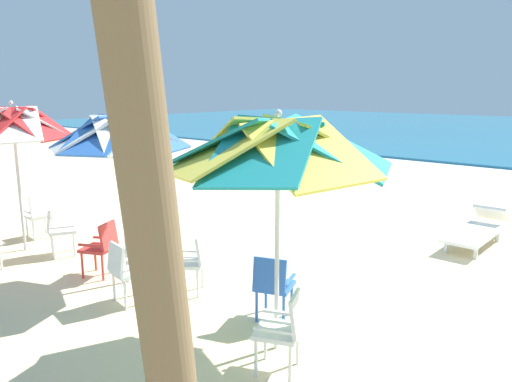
{
  "coord_description": "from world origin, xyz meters",
  "views": [
    {
      "loc": [
        3.13,
        -6.79,
        2.87
      ],
      "look_at": [
        -2.63,
        0.05,
        1.0
      ],
      "focal_mm": 34.35,
      "sensor_mm": 36.0,
      "label": 1
    }
  ],
  "objects_px": {
    "plastic_chair_3": "(192,259)",
    "plastic_chair_0": "(273,283)",
    "plastic_chair_6": "(40,213)",
    "plastic_chair_1": "(284,327)",
    "plastic_chair_7": "(58,228)",
    "beach_umbrella_1": "(120,134)",
    "plastic_chair_2": "(102,245)",
    "beach_umbrella_0": "(278,147)",
    "sun_lounger_1": "(477,230)",
    "beach_umbrella_2": "(13,125)",
    "plastic_chair_4": "(126,269)"
  },
  "relations": [
    {
      "from": "plastic_chair_3",
      "to": "plastic_chair_7",
      "type": "height_order",
      "value": "same"
    },
    {
      "from": "plastic_chair_0",
      "to": "plastic_chair_4",
      "type": "height_order",
      "value": "same"
    },
    {
      "from": "beach_umbrella_0",
      "to": "beach_umbrella_2",
      "type": "bearing_deg",
      "value": -177.73
    },
    {
      "from": "plastic_chair_6",
      "to": "sun_lounger_1",
      "type": "bearing_deg",
      "value": 37.28
    },
    {
      "from": "plastic_chair_4",
      "to": "plastic_chair_7",
      "type": "distance_m",
      "value": 2.63
    },
    {
      "from": "sun_lounger_1",
      "to": "plastic_chair_0",
      "type": "bearing_deg",
      "value": -101.75
    },
    {
      "from": "plastic_chair_3",
      "to": "plastic_chair_0",
      "type": "bearing_deg",
      "value": 1.89
    },
    {
      "from": "plastic_chair_4",
      "to": "sun_lounger_1",
      "type": "relative_size",
      "value": 0.4
    },
    {
      "from": "plastic_chair_1",
      "to": "plastic_chair_3",
      "type": "xyz_separation_m",
      "value": [
        -2.21,
        0.77,
        0.0
      ]
    },
    {
      "from": "beach_umbrella_2",
      "to": "plastic_chair_7",
      "type": "height_order",
      "value": "beach_umbrella_2"
    },
    {
      "from": "beach_umbrella_0",
      "to": "plastic_chair_6",
      "type": "xyz_separation_m",
      "value": [
        -6.08,
        0.33,
        -1.79
      ]
    },
    {
      "from": "plastic_chair_3",
      "to": "sun_lounger_1",
      "type": "height_order",
      "value": "plastic_chair_3"
    },
    {
      "from": "beach_umbrella_0",
      "to": "plastic_chair_2",
      "type": "relative_size",
      "value": 3.08
    },
    {
      "from": "beach_umbrella_2",
      "to": "plastic_chair_0",
      "type": "bearing_deg",
      "value": 7.93
    },
    {
      "from": "plastic_chair_0",
      "to": "plastic_chair_3",
      "type": "relative_size",
      "value": 1.0
    },
    {
      "from": "plastic_chair_2",
      "to": "beach_umbrella_2",
      "type": "relative_size",
      "value": 0.32
    },
    {
      "from": "plastic_chair_2",
      "to": "plastic_chair_3",
      "type": "distance_m",
      "value": 1.62
    },
    {
      "from": "beach_umbrella_1",
      "to": "plastic_chair_2",
      "type": "bearing_deg",
      "value": -169.08
    },
    {
      "from": "plastic_chair_3",
      "to": "plastic_chair_7",
      "type": "relative_size",
      "value": 1.0
    },
    {
      "from": "beach_umbrella_1",
      "to": "plastic_chair_6",
      "type": "distance_m",
      "value": 3.64
    },
    {
      "from": "plastic_chair_1",
      "to": "plastic_chair_6",
      "type": "distance_m",
      "value": 6.46
    },
    {
      "from": "beach_umbrella_0",
      "to": "plastic_chair_6",
      "type": "distance_m",
      "value": 6.35
    },
    {
      "from": "plastic_chair_3",
      "to": "beach_umbrella_2",
      "type": "xyz_separation_m",
      "value": [
        -3.73,
        -0.67,
        1.77
      ]
    },
    {
      "from": "plastic_chair_4",
      "to": "plastic_chair_7",
      "type": "xyz_separation_m",
      "value": [
        -2.59,
        0.42,
        0.0
      ]
    },
    {
      "from": "plastic_chair_2",
      "to": "sun_lounger_1",
      "type": "height_order",
      "value": "plastic_chair_2"
    },
    {
      "from": "plastic_chair_2",
      "to": "plastic_chair_6",
      "type": "distance_m",
      "value": 2.7
    },
    {
      "from": "plastic_chair_0",
      "to": "beach_umbrella_1",
      "type": "relative_size",
      "value": 0.33
    },
    {
      "from": "plastic_chair_1",
      "to": "sun_lounger_1",
      "type": "relative_size",
      "value": 0.4
    },
    {
      "from": "sun_lounger_1",
      "to": "beach_umbrella_1",
      "type": "bearing_deg",
      "value": -123.17
    },
    {
      "from": "beach_umbrella_0",
      "to": "plastic_chair_0",
      "type": "distance_m",
      "value": 1.91
    },
    {
      "from": "beach_umbrella_0",
      "to": "plastic_chair_1",
      "type": "xyz_separation_m",
      "value": [
        0.35,
        -0.32,
        -1.79
      ]
    },
    {
      "from": "plastic_chair_7",
      "to": "plastic_chair_4",
      "type": "bearing_deg",
      "value": -9.23
    },
    {
      "from": "plastic_chair_4",
      "to": "beach_umbrella_1",
      "type": "bearing_deg",
      "value": 143.88
    },
    {
      "from": "plastic_chair_1",
      "to": "plastic_chair_4",
      "type": "bearing_deg",
      "value": -178.79
    },
    {
      "from": "plastic_chair_7",
      "to": "plastic_chair_1",
      "type": "bearing_deg",
      "value": -4.02
    },
    {
      "from": "plastic_chair_4",
      "to": "beach_umbrella_2",
      "type": "height_order",
      "value": "beach_umbrella_2"
    },
    {
      "from": "plastic_chair_0",
      "to": "plastic_chair_7",
      "type": "height_order",
      "value": "same"
    },
    {
      "from": "plastic_chair_7",
      "to": "beach_umbrella_1",
      "type": "bearing_deg",
      "value": 1.11
    },
    {
      "from": "plastic_chair_0",
      "to": "beach_umbrella_2",
      "type": "relative_size",
      "value": 0.32
    },
    {
      "from": "plastic_chair_4",
      "to": "plastic_chair_6",
      "type": "bearing_deg",
      "value": 169.5
    },
    {
      "from": "plastic_chair_0",
      "to": "plastic_chair_6",
      "type": "xyz_separation_m",
      "value": [
        -5.64,
        -0.17,
        0.0
      ]
    },
    {
      "from": "plastic_chair_0",
      "to": "beach_umbrella_1",
      "type": "xyz_separation_m",
      "value": [
        -2.46,
        -0.42,
        1.74
      ]
    },
    {
      "from": "beach_umbrella_0",
      "to": "plastic_chair_4",
      "type": "relative_size",
      "value": 3.08
    },
    {
      "from": "beach_umbrella_0",
      "to": "beach_umbrella_1",
      "type": "relative_size",
      "value": 1.02
    },
    {
      "from": "beach_umbrella_0",
      "to": "plastic_chair_6",
      "type": "relative_size",
      "value": 3.08
    },
    {
      "from": "sun_lounger_1",
      "to": "plastic_chair_2",
      "type": "bearing_deg",
      "value": -126.36
    },
    {
      "from": "plastic_chair_6",
      "to": "plastic_chair_7",
      "type": "distance_m",
      "value": 1.26
    },
    {
      "from": "plastic_chair_1",
      "to": "plastic_chair_0",
      "type": "bearing_deg",
      "value": 133.89
    },
    {
      "from": "plastic_chair_3",
      "to": "plastic_chair_7",
      "type": "bearing_deg",
      "value": -172.24
    },
    {
      "from": "plastic_chair_6",
      "to": "plastic_chair_0",
      "type": "bearing_deg",
      "value": 1.72
    }
  ]
}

